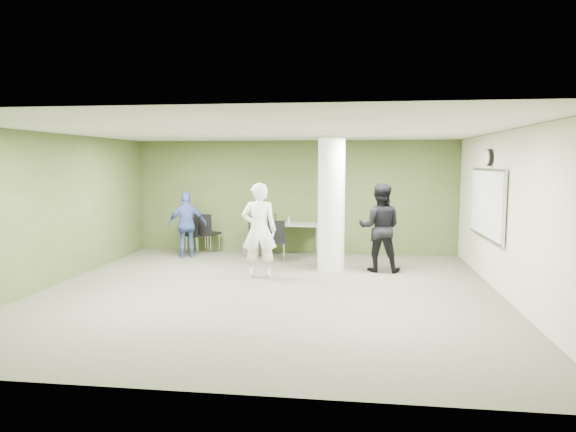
# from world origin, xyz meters

# --- Properties ---
(floor) EXTENTS (8.00, 8.00, 0.00)m
(floor) POSITION_xyz_m (0.00, 0.00, 0.00)
(floor) COLOR #575845
(floor) RESTS_ON ground
(ceiling) EXTENTS (8.00, 8.00, 0.00)m
(ceiling) POSITION_xyz_m (0.00, 0.00, 2.80)
(ceiling) COLOR white
(ceiling) RESTS_ON wall_back
(wall_back) EXTENTS (8.00, 2.80, 0.02)m
(wall_back) POSITION_xyz_m (0.00, 4.00, 1.40)
(wall_back) COLOR #445427
(wall_back) RESTS_ON floor
(wall_left) EXTENTS (0.02, 8.00, 2.80)m
(wall_left) POSITION_xyz_m (-4.00, 0.00, 1.40)
(wall_left) COLOR #445427
(wall_left) RESTS_ON floor
(wall_right_cream) EXTENTS (0.02, 8.00, 2.80)m
(wall_right_cream) POSITION_xyz_m (4.00, 0.00, 1.40)
(wall_right_cream) COLOR beige
(wall_right_cream) RESTS_ON floor
(column) EXTENTS (0.56, 0.56, 2.80)m
(column) POSITION_xyz_m (1.00, 2.00, 1.40)
(column) COLOR silver
(column) RESTS_ON floor
(whiteboard) EXTENTS (0.05, 2.30, 1.30)m
(whiteboard) POSITION_xyz_m (3.92, 1.20, 1.50)
(whiteboard) COLOR silver
(whiteboard) RESTS_ON wall_right_cream
(wall_clock) EXTENTS (0.06, 0.32, 0.32)m
(wall_clock) POSITION_xyz_m (3.92, 1.20, 2.35)
(wall_clock) COLOR black
(wall_clock) RESTS_ON wall_right_cream
(folding_table) EXTENTS (1.70, 0.82, 1.04)m
(folding_table) POSITION_xyz_m (-0.13, 3.55, 0.74)
(folding_table) COLOR #989893
(folding_table) RESTS_ON floor
(wastebasket) EXTENTS (0.27, 0.27, 0.31)m
(wastebasket) POSITION_xyz_m (-1.09, 3.35, 0.16)
(wastebasket) COLOR #4C4C4C
(wastebasket) RESTS_ON floor
(chair_back_left) EXTENTS (0.61, 0.61, 1.00)m
(chair_back_left) POSITION_xyz_m (-2.18, 3.56, 0.58)
(chair_back_left) COLOR black
(chair_back_left) RESTS_ON floor
(chair_back_right) EXTENTS (0.60, 0.60, 0.92)m
(chair_back_right) POSITION_xyz_m (-2.47, 3.56, 0.53)
(chair_back_right) COLOR black
(chair_back_right) RESTS_ON floor
(chair_table_left) EXTENTS (0.57, 0.57, 0.98)m
(chair_table_left) POSITION_xyz_m (-0.80, 3.28, 0.57)
(chair_table_left) COLOR black
(chair_table_left) RESTS_ON floor
(chair_table_right) EXTENTS (0.52, 0.52, 0.91)m
(chair_table_right) POSITION_xyz_m (-0.32, 2.88, 0.53)
(chair_table_right) COLOR black
(chair_table_right) RESTS_ON floor
(woman_white) EXTENTS (0.73, 0.53, 1.87)m
(woman_white) POSITION_xyz_m (-0.37, 1.13, 0.93)
(woman_white) COLOR white
(woman_white) RESTS_ON floor
(man_black) EXTENTS (0.95, 0.77, 1.83)m
(man_black) POSITION_xyz_m (2.01, 1.99, 0.91)
(man_black) COLOR black
(man_black) RESTS_ON floor
(man_blue) EXTENTS (0.99, 0.69, 1.56)m
(man_blue) POSITION_xyz_m (-2.45, 2.95, 0.78)
(man_blue) COLOR #4056A0
(man_blue) RESTS_ON floor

